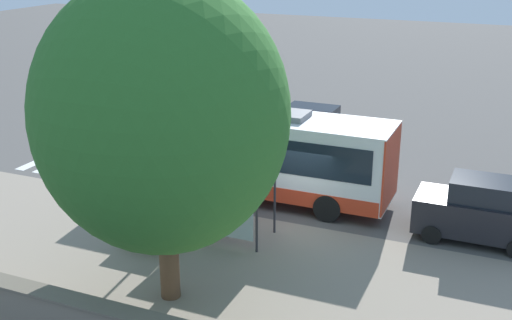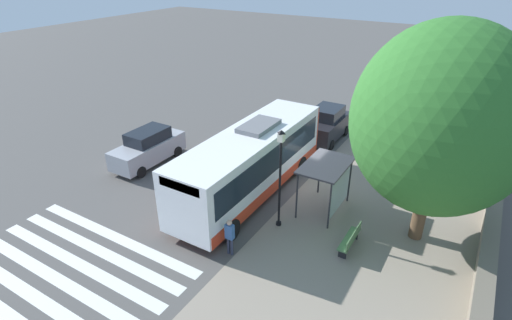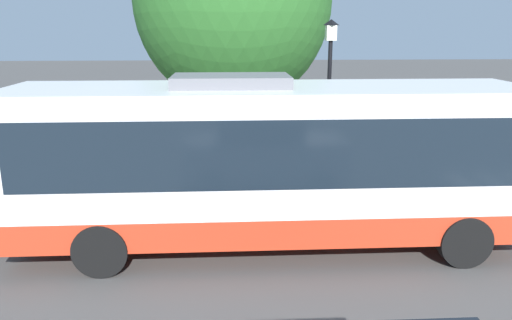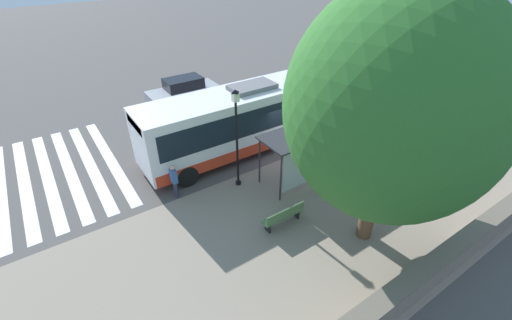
# 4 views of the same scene
# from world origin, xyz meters

# --- Properties ---
(ground_plane) EXTENTS (120.00, 120.00, 0.00)m
(ground_plane) POSITION_xyz_m (0.00, 0.00, 0.00)
(ground_plane) COLOR #514F4C
(ground_plane) RESTS_ON ground
(sidewalk_plaza) EXTENTS (9.00, 44.00, 0.02)m
(sidewalk_plaza) POSITION_xyz_m (-4.50, 0.00, 0.01)
(sidewalk_plaza) COLOR gray
(sidewalk_plaza) RESTS_ON ground
(stone_wall) EXTENTS (0.60, 20.00, 1.14)m
(stone_wall) POSITION_xyz_m (-8.55, 0.00, 0.58)
(stone_wall) COLOR slate
(stone_wall) RESTS_ON ground
(bus) EXTENTS (2.75, 10.20, 3.50)m
(bus) POSITION_xyz_m (1.92, 2.02, 1.82)
(bus) COLOR white
(bus) RESTS_ON ground
(bus_shelter) EXTENTS (1.85, 2.85, 2.41)m
(bus_shelter) POSITION_xyz_m (-1.89, 1.52, 2.02)
(bus_shelter) COLOR #2D2D33
(bus_shelter) RESTS_ON ground
(pedestrian) EXTENTS (0.34, 0.22, 1.63)m
(pedestrian) POSITION_xyz_m (0.21, 6.37, 0.95)
(pedestrian) COLOR #2D3347
(pedestrian) RESTS_ON ground
(bench) EXTENTS (0.40, 1.77, 0.88)m
(bench) POSITION_xyz_m (-3.78, 3.61, 0.48)
(bench) COLOR #4C7247
(bench) RESTS_ON ground
(street_lamp_near) EXTENTS (0.28, 0.28, 4.57)m
(street_lamp_near) POSITION_xyz_m (-0.54, 3.68, 2.70)
(street_lamp_near) COLOR black
(street_lamp_near) RESTS_ON ground
(shade_tree) EXTENTS (6.60, 6.60, 8.93)m
(shade_tree) POSITION_xyz_m (-5.91, 1.42, 5.29)
(shade_tree) COLOR brown
(shade_tree) RESTS_ON ground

